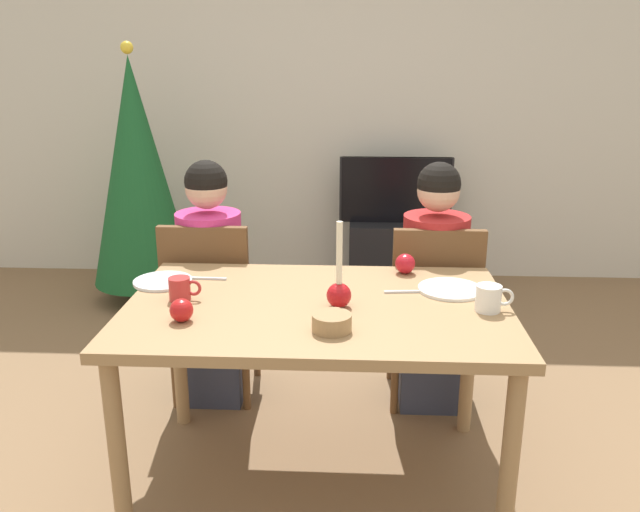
{
  "coord_description": "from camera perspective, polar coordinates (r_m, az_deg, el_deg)",
  "views": [
    {
      "loc": [
        0.12,
        -2.2,
        1.62
      ],
      "look_at": [
        0.0,
        0.2,
        0.87
      ],
      "focal_mm": 36.34,
      "sensor_mm": 36.0,
      "label": 1
    }
  ],
  "objects": [
    {
      "name": "ground_plane",
      "position": [
        2.73,
        -0.23,
        -19.0
      ],
      "size": [
        7.68,
        7.68,
        0.0
      ],
      "primitive_type": "plane",
      "color": "brown"
    },
    {
      "name": "back_wall",
      "position": [
        4.81,
        1.52,
        13.51
      ],
      "size": [
        6.4,
        0.1,
        2.6
      ],
      "primitive_type": "cube",
      "color": "beige",
      "rests_on": "ground"
    },
    {
      "name": "dining_table",
      "position": [
        2.4,
        -0.25,
        -6.06
      ],
      "size": [
        1.4,
        0.9,
        0.75
      ],
      "color": "#99754C",
      "rests_on": "ground"
    },
    {
      "name": "chair_left",
      "position": [
        3.09,
        -9.6,
        -3.95
      ],
      "size": [
        0.4,
        0.4,
        0.9
      ],
      "color": "brown",
      "rests_on": "ground"
    },
    {
      "name": "chair_right",
      "position": [
        3.04,
        9.94,
        -4.31
      ],
      "size": [
        0.4,
        0.4,
        0.9
      ],
      "color": "brown",
      "rests_on": "ground"
    },
    {
      "name": "person_left_child",
      "position": [
        3.1,
        -9.53,
        -2.74
      ],
      "size": [
        0.3,
        0.3,
        1.17
      ],
      "color": "#33384C",
      "rests_on": "ground"
    },
    {
      "name": "person_right_child",
      "position": [
        3.05,
        9.92,
        -3.08
      ],
      "size": [
        0.3,
        0.3,
        1.17
      ],
      "color": "#33384C",
      "rests_on": "ground"
    },
    {
      "name": "tv_stand",
      "position": [
        4.72,
        6.48,
        0.2
      ],
      "size": [
        0.64,
        0.4,
        0.48
      ],
      "primitive_type": "cube",
      "color": "black",
      "rests_on": "ground"
    },
    {
      "name": "tv",
      "position": [
        4.6,
        6.68,
        5.8
      ],
      "size": [
        0.79,
        0.05,
        0.46
      ],
      "color": "black",
      "rests_on": "tv_stand"
    },
    {
      "name": "christmas_tree",
      "position": [
        4.43,
        -15.79,
        7.07
      ],
      "size": [
        0.67,
        0.67,
        1.7
      ],
      "color": "brown",
      "rests_on": "ground"
    },
    {
      "name": "candle_centerpiece",
      "position": [
        2.32,
        1.68,
        -2.99
      ],
      "size": [
        0.09,
        0.09,
        0.32
      ],
      "color": "red",
      "rests_on": "dining_table"
    },
    {
      "name": "plate_left",
      "position": [
        2.65,
        -13.67,
        -2.17
      ],
      "size": [
        0.23,
        0.23,
        0.01
      ],
      "primitive_type": "cylinder",
      "color": "silver",
      "rests_on": "dining_table"
    },
    {
      "name": "plate_right",
      "position": [
        2.54,
        11.41,
        -2.88
      ],
      "size": [
        0.25,
        0.25,
        0.01
      ],
      "primitive_type": "cylinder",
      "color": "white",
      "rests_on": "dining_table"
    },
    {
      "name": "mug_left",
      "position": [
        2.44,
        -12.17,
        -2.84
      ],
      "size": [
        0.12,
        0.08,
        0.09
      ],
      "color": "#B72D2D",
      "rests_on": "dining_table"
    },
    {
      "name": "mug_right",
      "position": [
        2.36,
        14.69,
        -3.61
      ],
      "size": [
        0.13,
        0.09,
        0.09
      ],
      "color": "white",
      "rests_on": "dining_table"
    },
    {
      "name": "fork_left",
      "position": [
        2.66,
        -10.11,
        -1.94
      ],
      "size": [
        0.18,
        0.02,
        0.01
      ],
      "primitive_type": "cube",
      "rotation": [
        0.0,
        0.0,
        -0.04
      ],
      "color": "silver",
      "rests_on": "dining_table"
    },
    {
      "name": "fork_right",
      "position": [
        2.5,
        7.71,
        -3.13
      ],
      "size": [
        0.18,
        0.03,
        0.01
      ],
      "primitive_type": "cube",
      "rotation": [
        0.0,
        0.0,
        0.09
      ],
      "color": "silver",
      "rests_on": "dining_table"
    },
    {
      "name": "bowl_walnuts",
      "position": [
        2.13,
        1.04,
        -5.87
      ],
      "size": [
        0.13,
        0.13,
        0.06
      ],
      "primitive_type": "cylinder",
      "color": "#99754C",
      "rests_on": "dining_table"
    },
    {
      "name": "apple_near_candle",
      "position": [
        2.7,
        7.51,
        -0.67
      ],
      "size": [
        0.08,
        0.08,
        0.08
      ],
      "primitive_type": "sphere",
      "color": "red",
      "rests_on": "dining_table"
    },
    {
      "name": "apple_by_left_plate",
      "position": [
        2.25,
        -12.1,
        -4.69
      ],
      "size": [
        0.08,
        0.08,
        0.08
      ],
      "primitive_type": "sphere",
      "color": "red",
      "rests_on": "dining_table"
    }
  ]
}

